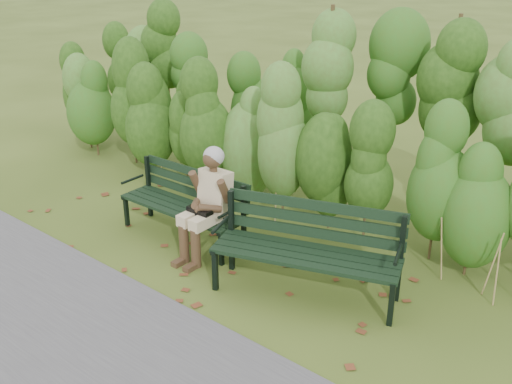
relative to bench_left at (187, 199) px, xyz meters
The scene contains 7 objects.
ground 1.02m from the bench_left, ahead, with size 80.00×80.00×0.00m, color #3A4C19.
footpath 2.55m from the bench_left, 69.16° to the right, with size 60.00×2.50×0.01m, color #474749.
hedge_band 2.09m from the bench_left, 62.54° to the left, with size 11.04×1.67×2.42m.
leaf_litter 0.98m from the bench_left, ahead, with size 5.76×1.92×0.01m.
bench_left is the anchor object (origin of this frame).
bench_right 1.80m from the bench_left, ahead, with size 1.94×1.18×0.92m.
seated_woman 0.57m from the bench_left, 17.36° to the right, with size 0.51×0.74×1.25m.
Camera 1 is at (3.85, -4.29, 3.33)m, focal length 42.00 mm.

